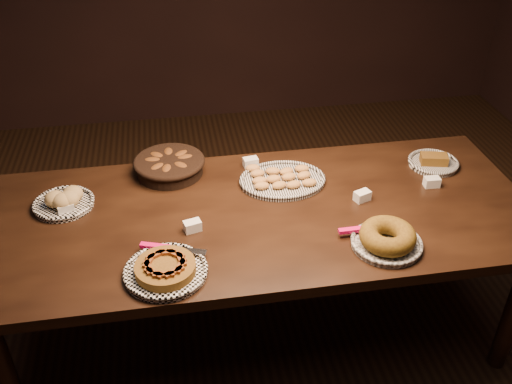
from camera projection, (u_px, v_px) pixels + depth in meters
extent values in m
plane|color=black|center=(260.00, 331.00, 2.89)|extent=(5.00, 5.00, 0.00)
cube|color=black|center=(261.00, 216.00, 2.49)|extent=(2.40, 1.00, 0.05)
cylinder|color=black|center=(6.00, 376.00, 2.24)|extent=(0.08, 0.08, 0.70)
cylinder|color=black|center=(36.00, 253.00, 2.86)|extent=(0.08, 0.08, 0.70)
cylinder|color=black|center=(440.00, 211.00, 3.16)|extent=(0.08, 0.08, 0.70)
torus|color=white|center=(166.00, 270.00, 2.13)|extent=(0.32, 0.32, 0.02)
cylinder|color=#4F330F|center=(165.00, 268.00, 2.12)|extent=(0.27, 0.27, 0.04)
cube|color=#5A2D0F|center=(181.00, 259.00, 2.13)|extent=(0.04, 0.08, 0.01)
cube|color=#5A2D0F|center=(175.00, 254.00, 2.15)|extent=(0.07, 0.07, 0.01)
cube|color=#5A2D0F|center=(166.00, 252.00, 2.16)|extent=(0.08, 0.03, 0.01)
cube|color=#5A2D0F|center=(156.00, 255.00, 2.15)|extent=(0.08, 0.06, 0.01)
cube|color=#5A2D0F|center=(149.00, 261.00, 2.12)|extent=(0.05, 0.08, 0.01)
cube|color=#5A2D0F|center=(148.00, 267.00, 2.09)|extent=(0.04, 0.08, 0.01)
cube|color=#5A2D0F|center=(154.00, 273.00, 2.07)|extent=(0.07, 0.07, 0.01)
cube|color=#5A2D0F|center=(164.00, 275.00, 2.06)|extent=(0.08, 0.03, 0.01)
cube|color=#5A2D0F|center=(174.00, 272.00, 2.07)|extent=(0.08, 0.06, 0.01)
cube|color=#5A2D0F|center=(181.00, 266.00, 2.10)|extent=(0.05, 0.08, 0.01)
cube|color=#E80B61|center=(155.00, 246.00, 2.23)|extent=(0.12, 0.06, 0.02)
cube|color=silver|center=(187.00, 251.00, 2.21)|extent=(0.15, 0.08, 0.00)
torus|color=black|center=(282.00, 179.00, 2.65)|extent=(0.32, 0.32, 0.02)
ellipsoid|color=olive|center=(262.00, 186.00, 2.59)|extent=(0.07, 0.05, 0.03)
ellipsoid|color=olive|center=(279.00, 185.00, 2.59)|extent=(0.08, 0.06, 0.03)
ellipsoid|color=olive|center=(294.00, 184.00, 2.60)|extent=(0.08, 0.06, 0.03)
ellipsoid|color=olive|center=(309.00, 182.00, 2.61)|extent=(0.07, 0.05, 0.03)
ellipsoid|color=olive|center=(260.00, 181.00, 2.63)|extent=(0.07, 0.05, 0.03)
ellipsoid|color=olive|center=(274.00, 179.00, 2.64)|extent=(0.07, 0.05, 0.03)
ellipsoid|color=olive|center=(289.00, 177.00, 2.65)|extent=(0.08, 0.06, 0.03)
ellipsoid|color=olive|center=(304.00, 175.00, 2.66)|extent=(0.08, 0.06, 0.03)
ellipsoid|color=olive|center=(258.00, 173.00, 2.68)|extent=(0.07, 0.05, 0.03)
ellipsoid|color=olive|center=(273.00, 171.00, 2.70)|extent=(0.08, 0.06, 0.03)
ellipsoid|color=olive|center=(287.00, 171.00, 2.69)|extent=(0.08, 0.06, 0.03)
ellipsoid|color=olive|center=(302.00, 168.00, 2.71)|extent=(0.07, 0.05, 0.03)
ellipsoid|color=olive|center=(253.00, 168.00, 2.72)|extent=(0.07, 0.05, 0.03)
torus|color=black|center=(387.00, 242.00, 2.27)|extent=(0.29, 0.29, 0.02)
torus|color=brown|center=(388.00, 236.00, 2.25)|extent=(0.27, 0.27, 0.08)
cube|color=#E80B61|center=(353.00, 230.00, 2.32)|extent=(0.12, 0.03, 0.02)
cube|color=silver|center=(383.00, 227.00, 2.34)|extent=(0.15, 0.03, 0.00)
cylinder|color=black|center=(170.00, 166.00, 2.71)|extent=(0.36, 0.36, 0.08)
torus|color=black|center=(169.00, 162.00, 2.70)|extent=(0.34, 0.34, 0.03)
ellipsoid|color=#371B0B|center=(185.00, 159.00, 2.72)|extent=(0.11, 0.07, 0.05)
ellipsoid|color=#371B0B|center=(181.00, 156.00, 2.75)|extent=(0.11, 0.11, 0.05)
ellipsoid|color=#371B0B|center=(169.00, 154.00, 2.76)|extent=(0.06, 0.10, 0.05)
ellipsoid|color=#371B0B|center=(157.00, 157.00, 2.74)|extent=(0.11, 0.11, 0.05)
ellipsoid|color=#371B0B|center=(153.00, 162.00, 2.70)|extent=(0.11, 0.07, 0.05)
ellipsoid|color=#371B0B|center=(158.00, 169.00, 2.65)|extent=(0.11, 0.11, 0.05)
ellipsoid|color=#371B0B|center=(167.00, 171.00, 2.63)|extent=(0.07, 0.11, 0.05)
ellipsoid|color=#371B0B|center=(181.00, 168.00, 2.66)|extent=(0.11, 0.11, 0.05)
torus|color=white|center=(63.00, 202.00, 2.49)|extent=(0.27, 0.27, 0.02)
ellipsoid|color=#AA874E|center=(55.00, 199.00, 2.47)|extent=(0.09, 0.09, 0.07)
ellipsoid|color=#AA874E|center=(73.00, 194.00, 2.50)|extent=(0.09, 0.09, 0.07)
ellipsoid|color=#AA874E|center=(62.00, 201.00, 2.46)|extent=(0.09, 0.09, 0.07)
ellipsoid|color=#AA874E|center=(69.00, 199.00, 2.47)|extent=(0.09, 0.09, 0.07)
torus|color=black|center=(433.00, 162.00, 2.78)|extent=(0.24, 0.24, 0.02)
cube|color=#4F330F|center=(434.00, 159.00, 2.78)|extent=(0.14, 0.10, 0.05)
cube|color=white|center=(192.00, 226.00, 2.35)|extent=(0.08, 0.06, 0.04)
cube|color=white|center=(251.00, 162.00, 2.77)|extent=(0.08, 0.05, 0.04)
cube|color=white|center=(362.00, 196.00, 2.53)|extent=(0.08, 0.07, 0.04)
cube|color=white|center=(66.00, 208.00, 2.46)|extent=(0.08, 0.06, 0.04)
cube|color=white|center=(432.00, 182.00, 2.63)|extent=(0.07, 0.05, 0.04)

